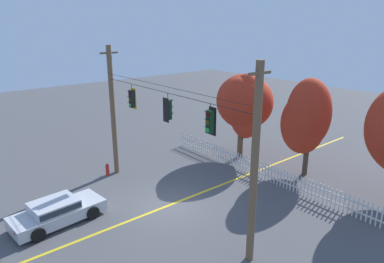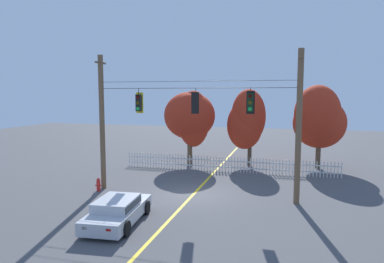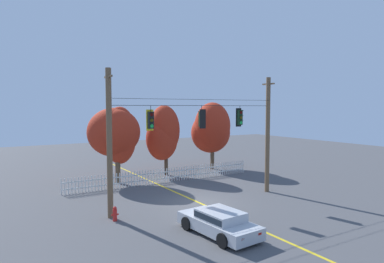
{
  "view_description": "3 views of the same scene",
  "coord_description": "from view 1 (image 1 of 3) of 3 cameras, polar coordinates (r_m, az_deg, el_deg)",
  "views": [
    {
      "loc": [
        13.32,
        -9.4,
        9.07
      ],
      "look_at": [
        0.58,
        1.13,
        3.96
      ],
      "focal_mm": 32.77,
      "sensor_mm": 36.0,
      "label": 1
    },
    {
      "loc": [
        4.96,
        -18.21,
        5.63
      ],
      "look_at": [
        -0.27,
        0.8,
        3.5
      ],
      "focal_mm": 32.32,
      "sensor_mm": 36.0,
      "label": 2
    },
    {
      "loc": [
        -11.1,
        -17.69,
        5.85
      ],
      "look_at": [
        -0.0,
        0.85,
        4.35
      ],
      "focal_mm": 32.35,
      "sensor_mm": 36.0,
      "label": 3
    }
  ],
  "objects": [
    {
      "name": "signal_support_span",
      "position": [
        17.06,
        -4.16,
        -0.08
      ],
      "size": [
        11.44,
        1.1,
        7.9
      ],
      "color": "brown",
      "rests_on": "ground"
    },
    {
      "name": "traffic_signal_northbound_primary",
      "position": [
        16.62,
        -3.94,
        3.57
      ],
      "size": [
        0.43,
        0.38,
        1.38
      ],
      "color": "black"
    },
    {
      "name": "traffic_signal_northbound_secondary",
      "position": [
        19.4,
        -9.73,
        5.29
      ],
      "size": [
        0.43,
        0.38,
        1.41
      ],
      "color": "black"
    },
    {
      "name": "white_picket_fence",
      "position": [
        21.81,
        11.16,
        -6.15
      ],
      "size": [
        15.6,
        0.06,
        1.1
      ],
      "color": "silver",
      "rests_on": "ground"
    },
    {
      "name": "fire_hydrant",
      "position": [
        22.53,
        -13.61,
        -6.02
      ],
      "size": [
        0.38,
        0.22,
        0.76
      ],
      "color": "red",
      "rests_on": "ground"
    },
    {
      "name": "parked_car",
      "position": [
        18.09,
        -21.15,
        -11.99
      ],
      "size": [
        2.22,
        4.38,
        1.15
      ],
      "color": "#B7BABF",
      "rests_on": "ground"
    },
    {
      "name": "autumn_maple_near_fence",
      "position": [
        24.2,
        8.47,
        4.68
      ],
      "size": [
        4.13,
        3.6,
        5.92
      ],
      "color": "brown",
      "rests_on": "ground"
    },
    {
      "name": "autumn_maple_mid",
      "position": [
        22.26,
        18.04,
        2.04
      ],
      "size": [
        3.0,
        2.62,
        6.04
      ],
      "color": "#473828",
      "rests_on": "ground"
    },
    {
      "name": "ground",
      "position": [
        18.65,
        -3.89,
        -11.95
      ],
      "size": [
        80.0,
        80.0,
        0.0
      ],
      "primitive_type": "plane",
      "color": "#4C4C4F"
    },
    {
      "name": "lane_centerline_stripe",
      "position": [
        18.65,
        -3.89,
        -11.94
      ],
      "size": [
        0.16,
        36.0,
        0.01
      ],
      "primitive_type": "cube",
      "color": "gold",
      "rests_on": "ground"
    },
    {
      "name": "traffic_signal_southbound_primary",
      "position": [
        14.41,
        2.99,
        1.61
      ],
      "size": [
        0.43,
        0.38,
        1.37
      ],
      "color": "black"
    }
  ]
}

